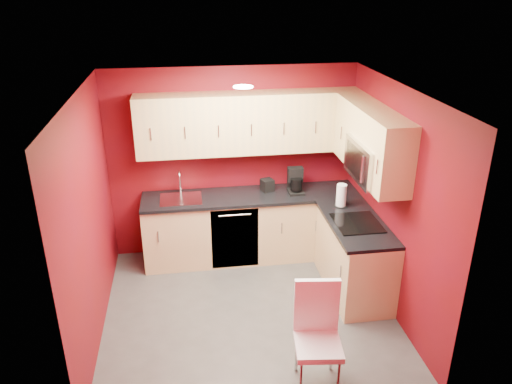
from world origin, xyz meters
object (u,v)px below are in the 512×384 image
object	(u,v)px
microwave	(373,161)
napkin_holder	(267,185)
sink	(181,196)
coffee_maker	(296,181)
paper_towel	(341,195)
dining_chair	(318,340)

from	to	relation	value
microwave	napkin_holder	size ratio (longest dim) A/B	4.80
sink	coffee_maker	distance (m)	1.49
coffee_maker	napkin_holder	bearing A→B (deg)	162.30
paper_towel	dining_chair	bearing A→B (deg)	-112.18
napkin_holder	paper_towel	world-z (taller)	paper_towel
microwave	coffee_maker	distance (m)	1.28
microwave	napkin_holder	distance (m)	1.60
sink	paper_towel	distance (m)	2.01
sink	napkin_holder	world-z (taller)	sink
sink	paper_towel	bearing A→B (deg)	-15.06
microwave	coffee_maker	size ratio (longest dim) A/B	2.33
microwave	sink	distance (m)	2.43
coffee_maker	napkin_holder	world-z (taller)	coffee_maker
dining_chair	sink	bearing A→B (deg)	122.92
coffee_maker	napkin_holder	xyz separation A→B (m)	(-0.36, 0.12, -0.08)
microwave	coffee_maker	bearing A→B (deg)	122.46
microwave	paper_towel	xyz separation A→B (m)	(-0.16, 0.48, -0.61)
coffee_maker	paper_towel	bearing A→B (deg)	-45.46
paper_towel	dining_chair	xyz separation A→B (m)	(-0.77, -1.88, -0.54)
microwave	sink	bearing A→B (deg)	154.40
coffee_maker	dining_chair	distance (m)	2.45
microwave	sink	size ratio (longest dim) A/B	1.46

